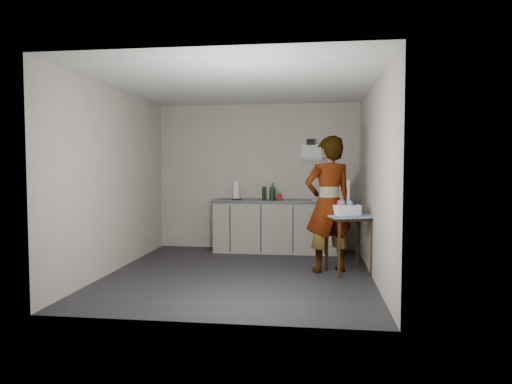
# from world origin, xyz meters

# --- Properties ---
(ground) EXTENTS (4.00, 4.00, 0.00)m
(ground) POSITION_xyz_m (0.00, 0.00, 0.00)
(ground) COLOR #252429
(ground) RESTS_ON ground
(wall_back) EXTENTS (3.60, 0.02, 2.60)m
(wall_back) POSITION_xyz_m (0.00, 1.99, 1.30)
(wall_back) COLOR beige
(wall_back) RESTS_ON ground
(wall_right) EXTENTS (0.02, 4.00, 2.60)m
(wall_right) POSITION_xyz_m (1.79, 0.00, 1.30)
(wall_right) COLOR beige
(wall_right) RESTS_ON ground
(wall_left) EXTENTS (0.02, 4.00, 2.60)m
(wall_left) POSITION_xyz_m (-1.79, 0.00, 1.30)
(wall_left) COLOR beige
(wall_left) RESTS_ON ground
(ceiling) EXTENTS (3.60, 4.00, 0.01)m
(ceiling) POSITION_xyz_m (0.00, 0.00, 2.60)
(ceiling) COLOR white
(ceiling) RESTS_ON wall_back
(kitchen_counter) EXTENTS (2.24, 0.62, 0.91)m
(kitchen_counter) POSITION_xyz_m (0.40, 1.70, 0.43)
(kitchen_counter) COLOR black
(kitchen_counter) RESTS_ON ground
(wall_shelf) EXTENTS (0.42, 0.18, 0.37)m
(wall_shelf) POSITION_xyz_m (1.00, 1.92, 1.75)
(wall_shelf) COLOR white
(wall_shelf) RESTS_ON ground
(side_table) EXTENTS (0.81, 0.81, 0.83)m
(side_table) POSITION_xyz_m (1.50, 0.23, 0.72)
(side_table) COLOR #3E200E
(side_table) RESTS_ON ground
(standing_man) EXTENTS (0.82, 0.69, 1.91)m
(standing_man) POSITION_xyz_m (1.22, 0.29, 0.96)
(standing_man) COLOR #B2A593
(standing_man) RESTS_ON ground
(soap_bottle) EXTENTS (0.15, 0.15, 0.29)m
(soap_bottle) POSITION_xyz_m (0.30, 1.59, 1.06)
(soap_bottle) COLOR black
(soap_bottle) RESTS_ON kitchen_counter
(soda_can) EXTENTS (0.06, 0.06, 0.11)m
(soda_can) POSITION_xyz_m (0.42, 1.69, 0.97)
(soda_can) COLOR red
(soda_can) RESTS_ON kitchen_counter
(dark_bottle) EXTENTS (0.07, 0.07, 0.23)m
(dark_bottle) POSITION_xyz_m (0.15, 1.67, 1.02)
(dark_bottle) COLOR black
(dark_bottle) RESTS_ON kitchen_counter
(paper_towel) EXTENTS (0.18, 0.18, 0.32)m
(paper_towel) POSITION_xyz_m (-0.33, 1.67, 1.06)
(paper_towel) COLOR black
(paper_towel) RESTS_ON kitchen_counter
(dish_rack) EXTENTS (0.36, 0.27, 0.25)m
(dish_rack) POSITION_xyz_m (1.17, 1.68, 0.97)
(dish_rack) COLOR silver
(dish_rack) RESTS_ON kitchen_counter
(bakery_box) EXTENTS (0.45, 0.46, 0.47)m
(bakery_box) POSITION_xyz_m (1.43, 0.22, 0.93)
(bakery_box) COLOR white
(bakery_box) RESTS_ON side_table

